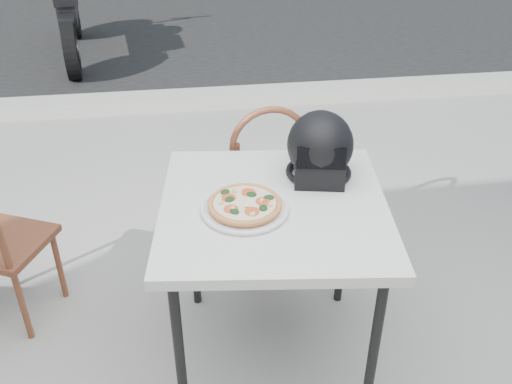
{
  "coord_description": "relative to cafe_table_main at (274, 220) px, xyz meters",
  "views": [
    {
      "loc": [
        -0.21,
        -1.73,
        2.06
      ],
      "look_at": [
        0.05,
        0.1,
        0.89
      ],
      "focal_mm": 40.0,
      "sensor_mm": 36.0,
      "label": 1
    }
  ],
  "objects": [
    {
      "name": "cafe_chair_main",
      "position": [
        0.06,
        0.61,
        -0.19
      ],
      "size": [
        0.42,
        0.42,
        1.02
      ],
      "rotation": [
        0.0,
        0.0,
        3.23
      ],
      "color": "brown",
      "rests_on": "ground"
    },
    {
      "name": "plate",
      "position": [
        -0.12,
        -0.03,
        0.09
      ],
      "size": [
        0.37,
        0.37,
        0.02
      ],
      "rotation": [
        0.0,
        0.0,
        0.11
      ],
      "color": "silver",
      "rests_on": "cafe_table_main"
    },
    {
      "name": "motorcycle",
      "position": [
        -1.43,
        4.44,
        -0.33
      ],
      "size": [
        0.52,
        1.99,
        0.99
      ],
      "rotation": [
        0.0,
        0.0,
        0.12
      ],
      "color": "black",
      "rests_on": "street_asphalt"
    },
    {
      "name": "pizza",
      "position": [
        -0.12,
        -0.03,
        0.11
      ],
      "size": [
        0.34,
        0.34,
        0.04
      ],
      "rotation": [
        0.0,
        0.0,
        -0.25
      ],
      "color": "#D3884D",
      "rests_on": "plate"
    },
    {
      "name": "helmet",
      "position": [
        0.22,
        0.19,
        0.2
      ],
      "size": [
        0.32,
        0.33,
        0.28
      ],
      "rotation": [
        0.0,
        0.0,
        -0.2
      ],
      "color": "black",
      "rests_on": "cafe_table_main"
    },
    {
      "name": "curb",
      "position": [
        -0.12,
        2.91,
        -0.7
      ],
      "size": [
        30.0,
        0.25,
        0.12
      ],
      "primitive_type": "cube",
      "color": "#ABA7A0",
      "rests_on": "ground"
    },
    {
      "name": "cafe_table_main",
      "position": [
        0.0,
        0.0,
        0.0
      ],
      "size": [
        0.98,
        0.98,
        0.84
      ],
      "rotation": [
        0.0,
        0.0,
        -0.11
      ],
      "color": "silver",
      "rests_on": "ground"
    },
    {
      "name": "ground",
      "position": [
        -0.12,
        -0.09,
        -0.76
      ],
      "size": [
        80.0,
        80.0,
        0.0
      ],
      "primitive_type": "plane",
      "color": "gray",
      "rests_on": "ground"
    }
  ]
}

